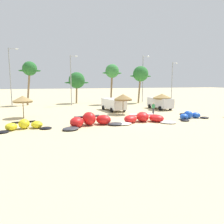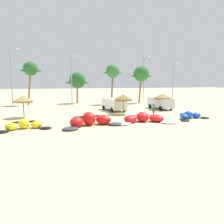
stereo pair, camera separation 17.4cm
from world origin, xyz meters
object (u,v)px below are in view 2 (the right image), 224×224
(person_near_kites, at_px, (154,108))
(palm_left_of_gap, at_px, (77,80))
(parked_van, at_px, (160,102))
(parked_car_second, at_px, (113,104))
(beach_umbrella_near_van, at_px, (23,99))
(palm_left, at_px, (30,69))
(lamppost_west_center, at_px, (72,78))
(palm_center_right, at_px, (141,74))
(kite_far_left, at_px, (24,125))
(kite_center, at_px, (190,116))
(lamppost_east_center, at_px, (144,77))
(beach_umbrella_near_palms, at_px, (162,96))
(palm_center_left, at_px, (113,72))
(kite_left, at_px, (90,121))
(lamppost_west, at_px, (12,74))
(kite_left_of_center, at_px, (143,118))
(beach_umbrella_middle, at_px, (123,97))
(lamppost_east, at_px, (173,80))

(person_near_kites, xyz_separation_m, palm_left_of_gap, (-7.57, 19.07, 3.95))
(parked_van, relative_size, parked_car_second, 0.97)
(beach_umbrella_near_van, xyz_separation_m, palm_left, (0.21, 15.73, 4.50))
(lamppost_west_center, bearing_deg, palm_left, 158.72)
(lamppost_west_center, bearing_deg, palm_center_right, 2.37)
(kite_far_left, bearing_deg, parked_car_second, 39.91)
(palm_left, relative_size, palm_center_right, 1.07)
(kite_center, height_order, lamppost_east_center, lamppost_east_center)
(kite_center, xyz_separation_m, beach_umbrella_near_palms, (1.28, 8.66, 1.81))
(kite_far_left, bearing_deg, palm_left, 90.97)
(parked_car_second, height_order, palm_left, palm_left)
(palm_center_left, bearing_deg, kite_center, -79.89)
(palm_left, height_order, palm_left_of_gap, palm_left)
(kite_left, relative_size, lamppost_west_center, 0.71)
(beach_umbrella_near_palms, bearing_deg, palm_center_left, 113.42)
(kite_left, distance_m, beach_umbrella_near_van, 10.27)
(palm_left, distance_m, lamppost_west_center, 8.19)
(parked_car_second, height_order, lamppost_west, lamppost_west)
(kite_far_left, xyz_separation_m, lamppost_west, (-3.81, 23.51, 5.59))
(kite_far_left, distance_m, person_near_kites, 16.92)
(beach_umbrella_near_palms, relative_size, parked_van, 0.55)
(palm_left, bearing_deg, palm_center_left, -10.81)
(beach_umbrella_near_van, relative_size, beach_umbrella_near_palms, 0.95)
(person_near_kites, relative_size, palm_center_left, 0.20)
(parked_car_second, height_order, palm_left_of_gap, palm_left_of_gap)
(kite_left_of_center, distance_m, beach_umbrella_middle, 6.64)
(beach_umbrella_near_van, height_order, lamppost_west_center, lamppost_west_center)
(beach_umbrella_near_van, xyz_separation_m, lamppost_east_center, (23.56, 14.54, 3.25))
(lamppost_east_center, bearing_deg, kite_left, -127.22)
(kite_center, distance_m, lamppost_west_center, 23.50)
(lamppost_west, height_order, lamppost_west_center, lamppost_west)
(beach_umbrella_near_van, bearing_deg, kite_left_of_center, -29.52)
(parked_van, bearing_deg, kite_center, -98.50)
(kite_left_of_center, height_order, lamppost_west, lamppost_west)
(palm_center_right, bearing_deg, lamppost_east, 13.98)
(kite_left, relative_size, palm_center_left, 0.84)
(kite_left_of_center, xyz_separation_m, lamppost_east, (18.93, 23.09, 4.61))
(beach_umbrella_middle, relative_size, beach_umbrella_near_palms, 0.96)
(kite_left, height_order, kite_left_of_center, kite_left)
(kite_far_left, height_order, parked_van, parked_van)
(beach_umbrella_middle, relative_size, parked_van, 0.52)
(kite_left, xyz_separation_m, beach_umbrella_near_palms, (13.70, 9.03, 1.65))
(kite_left_of_center, height_order, parked_van, parked_van)
(palm_left, xyz_separation_m, palm_center_left, (15.58, -2.98, -0.35))
(parked_van, xyz_separation_m, lamppost_east, (11.08, 13.12, 3.95))
(beach_umbrella_middle, distance_m, palm_left, 21.45)
(person_near_kites, bearing_deg, palm_center_left, 93.98)
(beach_umbrella_middle, height_order, person_near_kites, beach_umbrella_middle)
(beach_umbrella_near_van, xyz_separation_m, parked_car_second, (12.82, 3.15, -1.25))
(beach_umbrella_near_palms, distance_m, palm_center_left, 12.85)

